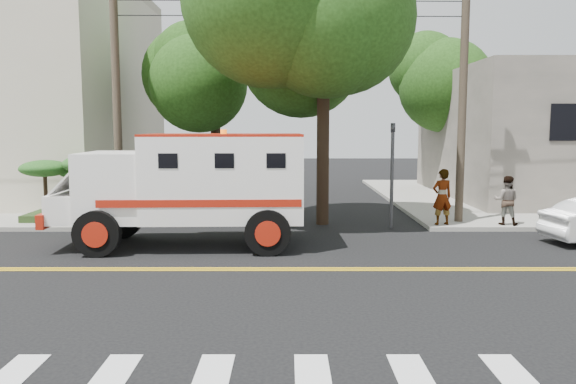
{
  "coord_description": "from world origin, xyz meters",
  "views": [
    {
      "loc": [
        0.25,
        -13.4,
        3.44
      ],
      "look_at": [
        0.26,
        2.66,
        1.6
      ],
      "focal_mm": 35.0,
      "sensor_mm": 36.0,
      "label": 1
    }
  ],
  "objects": [
    {
      "name": "sidewalk_nw",
      "position": [
        -13.5,
        13.5,
        0.07
      ],
      "size": [
        17.0,
        17.0,
        0.15
      ],
      "primitive_type": "cube",
      "color": "gray",
      "rests_on": "ground"
    },
    {
      "name": "ground",
      "position": [
        0.0,
        0.0,
        0.0
      ],
      "size": [
        100.0,
        100.0,
        0.0
      ],
      "primitive_type": "plane",
      "color": "black",
      "rests_on": "ground"
    },
    {
      "name": "sidewalk_ne",
      "position": [
        13.5,
        13.5,
        0.07
      ],
      "size": [
        17.0,
        17.0,
        0.15
      ],
      "primitive_type": "cube",
      "color": "gray",
      "rests_on": "ground"
    },
    {
      "name": "pedestrian_b",
      "position": [
        7.69,
        5.5,
        0.99
      ],
      "size": [
        0.99,
        0.9,
        1.67
      ],
      "primitive_type": "imported",
      "rotation": [
        0.0,
        0.0,
        2.75
      ],
      "color": "gray",
      "rests_on": "sidewalk_ne"
    },
    {
      "name": "tree_main",
      "position": [
        1.94,
        6.21,
        7.2
      ],
      "size": [
        6.08,
        5.7,
        9.85
      ],
      "color": "black",
      "rests_on": "ground"
    },
    {
      "name": "tree_left",
      "position": [
        -2.68,
        11.79,
        5.73
      ],
      "size": [
        4.48,
        4.2,
        7.7
      ],
      "color": "black",
      "rests_on": "ground"
    },
    {
      "name": "traffic_signal",
      "position": [
        3.8,
        5.6,
        2.23
      ],
      "size": [
        0.15,
        0.18,
        3.6
      ],
      "color": "#3F3F42",
      "rests_on": "ground"
    },
    {
      "name": "pedestrian_a",
      "position": [
        5.5,
        5.5,
        1.11
      ],
      "size": [
        0.78,
        0.6,
        1.91
      ],
      "primitive_type": "imported",
      "rotation": [
        0.0,
        0.0,
        3.36
      ],
      "color": "gray",
      "rests_on": "sidewalk_ne"
    },
    {
      "name": "accessibility_sign",
      "position": [
        -6.2,
        6.17,
        1.37
      ],
      "size": [
        0.45,
        0.1,
        2.02
      ],
      "color": "#3F3F42",
      "rests_on": "ground"
    },
    {
      "name": "palm_planter",
      "position": [
        -7.44,
        6.62,
        1.65
      ],
      "size": [
        3.52,
        2.63,
        2.36
      ],
      "color": "#1E3314",
      "rests_on": "sidewalk_nw"
    },
    {
      "name": "utility_pole_left",
      "position": [
        -5.6,
        6.0,
        4.5
      ],
      "size": [
        0.28,
        0.28,
        9.0
      ],
      "primitive_type": "cylinder",
      "color": "#382D23",
      "rests_on": "ground"
    },
    {
      "name": "tree_right",
      "position": [
        8.84,
        15.77,
        6.09
      ],
      "size": [
        4.8,
        4.5,
        8.2
      ],
      "color": "black",
      "rests_on": "ground"
    },
    {
      "name": "utility_pole_right",
      "position": [
        6.3,
        6.2,
        4.5
      ],
      "size": [
        0.28,
        0.28,
        9.0
      ],
      "primitive_type": "cylinder",
      "color": "#382D23",
      "rests_on": "ground"
    },
    {
      "name": "armored_truck",
      "position": [
        -2.52,
        2.74,
        1.86
      ],
      "size": [
        7.27,
        3.11,
        3.27
      ],
      "rotation": [
        0.0,
        0.0,
        0.03
      ],
      "color": "white",
      "rests_on": "ground"
    }
  ]
}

